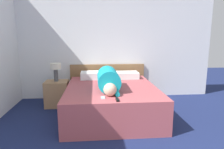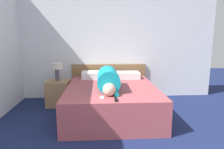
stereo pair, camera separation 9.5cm
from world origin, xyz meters
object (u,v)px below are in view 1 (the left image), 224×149
object	(u,v)px
cell_phone	(103,98)
person_lying	(108,79)
table_lamp	(56,68)
tv_remote	(117,100)
pillow_second	(127,75)
pillow_near_headboard	(93,75)
bed	(111,100)
nightstand	(57,94)

from	to	relation	value
cell_phone	person_lying	bearing A→B (deg)	79.69
table_lamp	tv_remote	distance (m)	1.80
person_lying	tv_remote	size ratio (longest dim) A/B	10.72
person_lying	pillow_second	world-z (taller)	person_lying
pillow_near_headboard	pillow_second	bearing A→B (deg)	0.00
cell_phone	pillow_near_headboard	bearing A→B (deg)	96.34
bed	nightstand	size ratio (longest dim) A/B	3.54
pillow_near_headboard	cell_phone	xyz separation A→B (m)	(0.16, -1.41, -0.07)
cell_phone	table_lamp	bearing A→B (deg)	126.03
bed	tv_remote	size ratio (longest dim) A/B	12.67
bed	tv_remote	distance (m)	0.87
pillow_second	cell_phone	distance (m)	1.53
bed	pillow_second	world-z (taller)	pillow_second
table_lamp	pillow_second	world-z (taller)	table_lamp
pillow_near_headboard	cell_phone	bearing A→B (deg)	-83.66
bed	cell_phone	world-z (taller)	cell_phone
nightstand	pillow_second	xyz separation A→B (m)	(1.50, 0.15, 0.35)
person_lying	cell_phone	distance (m)	0.66
nightstand	pillow_second	distance (m)	1.55
bed	table_lamp	distance (m)	1.35
table_lamp	tv_remote	xyz separation A→B (m)	(1.12, -1.39, -0.25)
bed	pillow_near_headboard	distance (m)	0.86
pillow_near_headboard	bed	bearing A→B (deg)	-64.52
bed	table_lamp	bearing A→B (deg)	152.78
pillow_near_headboard	tv_remote	size ratio (longest dim) A/B	3.48
table_lamp	cell_phone	bearing A→B (deg)	-53.97
bed	person_lying	bearing A→B (deg)	-138.04
bed	tv_remote	bearing A→B (deg)	-88.82
bed	tv_remote	xyz separation A→B (m)	(0.02, -0.82, 0.29)
pillow_near_headboard	table_lamp	bearing A→B (deg)	-168.95
pillow_second	table_lamp	bearing A→B (deg)	-174.35
pillow_second	cell_phone	size ratio (longest dim) A/B	3.81
pillow_second	cell_phone	bearing A→B (deg)	-112.52
table_lamp	pillow_near_headboard	distance (m)	0.80
nightstand	cell_phone	xyz separation A→B (m)	(0.92, -1.26, 0.28)
person_lying	cell_phone	world-z (taller)	person_lying
tv_remote	person_lying	bearing A→B (deg)	96.44
pillow_near_headboard	nightstand	bearing A→B (deg)	-168.95
table_lamp	person_lying	world-z (taller)	person_lying
nightstand	tv_remote	world-z (taller)	tv_remote
bed	nightstand	bearing A→B (deg)	152.78
bed	table_lamp	size ratio (longest dim) A/B	5.04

